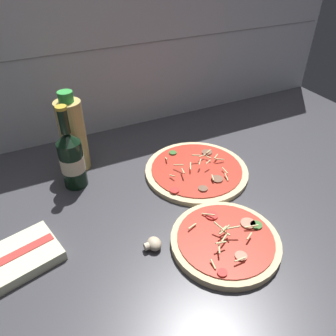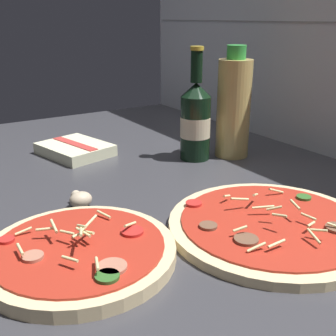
# 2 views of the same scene
# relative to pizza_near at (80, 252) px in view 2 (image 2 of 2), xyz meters

# --- Properties ---
(counter_slab) EXTENTS (1.60, 0.90, 0.03)m
(counter_slab) POSITION_rel_pizza_near_xyz_m (0.01, 0.16, -0.02)
(counter_slab) COLOR #38383D
(counter_slab) RESTS_ON ground
(pizza_near) EXTENTS (0.24, 0.24, 0.05)m
(pizza_near) POSITION_rel_pizza_near_xyz_m (0.00, 0.00, 0.00)
(pizza_near) COLOR beige
(pizza_near) RESTS_ON counter_slab
(pizza_far) EXTENTS (0.29, 0.29, 0.04)m
(pizza_far) POSITION_rel_pizza_near_xyz_m (0.08, 0.26, -0.00)
(pizza_far) COLOR beige
(pizza_far) RESTS_ON counter_slab
(beer_bottle) EXTENTS (0.06, 0.06, 0.23)m
(beer_bottle) POSITION_rel_pizza_near_xyz_m (-0.25, 0.36, 0.07)
(beer_bottle) COLOR black
(beer_bottle) RESTS_ON counter_slab
(oil_bottle) EXTENTS (0.07, 0.07, 0.23)m
(oil_bottle) POSITION_rel_pizza_near_xyz_m (-0.22, 0.44, 0.10)
(oil_bottle) COLOR #D6B766
(oil_bottle) RESTS_ON counter_slab
(mushroom_left) EXTENTS (0.04, 0.04, 0.03)m
(mushroom_left) POSITION_rel_pizza_near_xyz_m (-0.15, 0.06, 0.00)
(mushroom_left) COLOR beige
(mushroom_left) RESTS_ON counter_slab
(dish_towel) EXTENTS (0.17, 0.15, 0.03)m
(dish_towel) POSITION_rel_pizza_near_xyz_m (-0.41, 0.15, 0.00)
(dish_towel) COLOR beige
(dish_towel) RESTS_ON counter_slab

